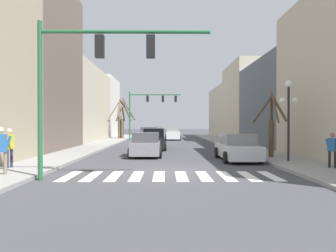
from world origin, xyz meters
The scene contains 21 objects.
ground_plane centered at (0.00, 0.00, 0.00)m, with size 240.00×240.00×0.00m, color #424247.
sidewalk_left centered at (-6.48, 0.00, 0.07)m, with size 2.74×90.00×0.15m.
sidewalk_right centered at (6.48, 0.00, 0.07)m, with size 2.74×90.00×0.15m.
building_row_left centered at (-10.85, 15.28, 5.67)m, with size 6.00×47.31×13.36m.
building_row_right centered at (10.85, 18.98, 4.38)m, with size 6.00×51.41×9.54m.
crosswalk_stripes centered at (0.00, -1.17, 0.00)m, with size 8.55×2.60×0.01m.
traffic_signal_near centered at (-3.00, -2.06, 4.30)m, with size 6.43×0.28×5.93m.
traffic_signal_far centered at (-2.36, 28.95, 4.73)m, with size 6.84×0.28×6.37m.
street_lamp_right_corner centered at (6.29, 2.85, 3.15)m, with size 0.95×0.36×4.24m.
car_parked_right_mid centered at (0.83, 28.56, 0.84)m, with size 1.99×4.56×1.81m.
car_parked_left_mid centered at (-1.43, 6.88, 0.73)m, with size 2.04×4.13×1.54m.
car_parked_left_far centered at (-1.09, 12.45, 0.81)m, with size 2.01×4.48×1.74m.
car_driving_away_lane centered at (-1.95, 21.86, 0.81)m, with size 2.21×4.30×1.74m.
car_at_intersection centered at (3.95, 4.54, 0.73)m, with size 2.07×4.90×1.54m.
car_parked_right_near centered at (-1.41, 33.58, 0.80)m, with size 2.13×4.12×1.72m.
pedestrian_near_right_corner centered at (7.20, 0.09, 1.07)m, with size 0.41×0.62×1.56m.
pedestrian_crossing_street centered at (-7.13, 0.32, 1.18)m, with size 0.29×0.75×1.74m.
pedestrian_on_right_sidewalk centered at (-6.50, -1.72, 1.23)m, with size 0.70×0.52×1.83m.
street_tree_right_mid centered at (6.08, 4.98, 2.00)m, with size 1.67×2.37×3.89m.
street_tree_right_far centered at (-6.29, 29.89, 2.52)m, with size 2.94×2.44×5.31m.
street_tree_left_mid centered at (-5.81, 29.81, 2.57)m, with size 2.54×1.89×5.55m.
Camera 1 is at (-0.22, -14.28, 2.10)m, focal length 35.00 mm.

